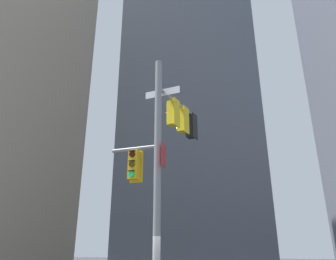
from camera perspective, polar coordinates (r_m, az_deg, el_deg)
The scene contains 2 objects.
building_mid_block at distance 39.48m, azimuth 5.15°, elevation 2.40°, with size 14.85×14.85×34.66m, color #4C5460.
signal_pole_assembly at distance 11.63m, azimuth -0.53°, elevation -3.83°, with size 2.72×3.33×8.82m.
Camera 1 is at (2.89, -10.07, 2.19)m, focal length 33.95 mm.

